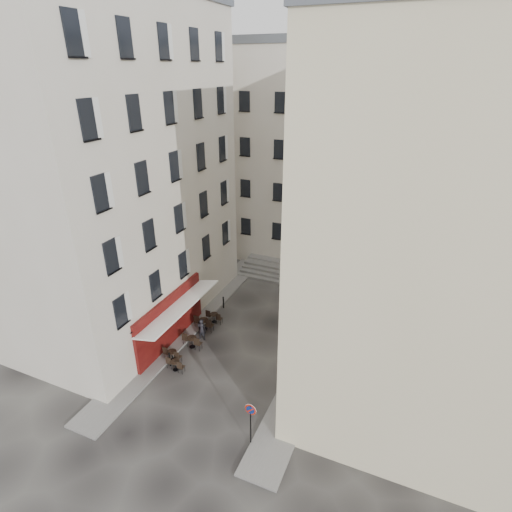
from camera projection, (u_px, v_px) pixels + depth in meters
The scene contains 18 objects.
ground at pixel (226, 370), 23.90m from camera, with size 90.00×90.00×0.00m, color black.
sidewalk_left at pixel (195, 317), 28.80m from camera, with size 2.00×22.00×0.12m, color slate.
sidewalk_right at pixel (312, 358), 24.76m from camera, with size 2.00×18.00×0.12m, color slate.
building_left at pixel (97, 172), 25.73m from camera, with size 12.20×16.20×20.60m.
building_right at pixel (448, 231), 19.08m from camera, with size 12.20×14.20×18.60m.
building_back at pixel (308, 154), 36.06m from camera, with size 18.20×10.20×18.60m.
cafe_storefront at pixel (172, 319), 25.46m from camera, with size 1.74×7.30×3.50m.
stone_steps at pixel (293, 274), 34.17m from camera, with size 9.00×3.15×0.80m.
bollard_near at pixel (170, 359), 24.00m from camera, with size 0.12×0.12×0.98m.
bollard_mid at pixel (199, 327), 26.91m from camera, with size 0.12×0.12×0.98m.
bollard_far at pixel (223, 302), 29.82m from camera, with size 0.12×0.12×0.98m.
no_parking_sign at pixel (250, 417), 18.42m from camera, with size 0.57×0.11×2.51m.
bistro_table_a at pixel (176, 364), 23.69m from camera, with size 1.19×0.56×0.84m.
bistro_table_b at pixel (173, 354), 24.49m from camera, with size 1.22×0.57×0.86m.
bistro_table_c at pixel (192, 341), 25.61m from camera, with size 1.35×0.63×0.95m.
bistro_table_d at pixel (204, 323), 27.36m from camera, with size 1.43×0.67×1.00m.
bistro_table_e at pixel (214, 317), 28.19m from camera, with size 1.23×0.58×0.87m.
pedestrian at pixel (202, 329), 26.26m from camera, with size 0.57×0.37×1.57m, color black.
Camera 1 is at (9.05, -16.46, 16.37)m, focal length 28.00 mm.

